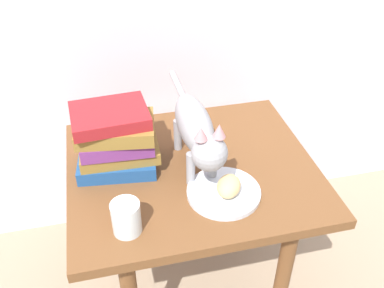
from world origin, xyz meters
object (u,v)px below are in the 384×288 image
cat (197,130)px  candle_jar (126,219)px  bread_roll (229,186)px  book_stack (116,140)px  side_table (192,187)px  plate (224,192)px

cat → candle_jar: (-0.22, -0.19, -0.09)m
bread_roll → book_stack: book_stack is taller
book_stack → candle_jar: book_stack is taller
side_table → cat: bearing=-48.2°
bread_roll → candle_jar: bearing=-168.8°
plate → candle_jar: bearing=-165.7°
book_stack → candle_jar: size_ratio=2.74×
bread_roll → book_stack: (-0.26, 0.19, 0.05)m
bread_roll → cat: cat is taller
candle_jar → bread_roll: bearing=11.2°
book_stack → side_table: bearing=-13.6°
bread_roll → candle_jar: candle_jar is taller
plate → book_stack: 0.32m
plate → cat: bearing=110.4°
side_table → book_stack: bearing=166.4°
cat → book_stack: bearing=164.1°
cat → candle_jar: cat is taller
side_table → cat: 0.21m
side_table → candle_jar: bearing=-136.2°
candle_jar → book_stack: bearing=89.2°
side_table → bread_roll: (0.06, -0.14, 0.12)m
bread_roll → candle_jar: (-0.27, -0.05, -0.00)m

